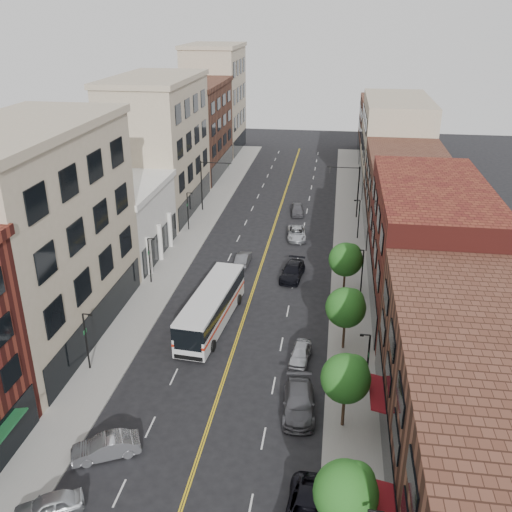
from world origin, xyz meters
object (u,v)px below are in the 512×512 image
at_px(car_lane_a, 293,271).
at_px(car_lane_b, 297,233).
at_px(car_parked_mid, 299,402).
at_px(car_lane_c, 297,209).
at_px(city_bus, 211,306).
at_px(car_angle_a, 49,506).
at_px(car_angle_b, 106,447).
at_px(car_parked_far, 300,354).
at_px(car_lane_behind, 243,259).

xyz_separation_m(car_lane_a, car_lane_b, (-0.46, 11.65, -0.07)).
height_order(car_parked_mid, car_lane_a, car_parked_mid).
height_order(car_parked_mid, car_lane_c, car_parked_mid).
xyz_separation_m(city_bus, car_angle_a, (-4.66, -22.60, -1.28)).
bearing_deg(car_lane_b, car_angle_b, -108.52).
bearing_deg(car_parked_mid, car_lane_a, 92.15).
bearing_deg(car_parked_far, car_lane_b, 100.05).
xyz_separation_m(car_angle_b, car_lane_c, (8.64, 49.59, 0.01)).
bearing_deg(car_lane_c, city_bus, -106.20).
xyz_separation_m(car_parked_mid, car_lane_a, (-2.35, 22.31, -0.04)).
height_order(city_bus, car_lane_behind, city_bus).
xyz_separation_m(car_parked_mid, car_lane_b, (-2.81, 33.96, -0.11)).
distance_m(car_lane_a, car_lane_b, 11.66).
bearing_deg(car_lane_b, car_parked_far, -90.39).
relative_size(car_parked_far, car_lane_b, 0.78).
distance_m(car_parked_far, car_lane_b, 27.52).
bearing_deg(car_lane_c, car_angle_b, -106.44).
bearing_deg(car_angle_b, car_lane_behind, 146.91).
relative_size(car_angle_b, car_lane_a, 0.83).
bearing_deg(car_angle_b, car_lane_a, 135.07).
height_order(car_parked_far, car_lane_c, car_lane_c).
distance_m(car_lane_behind, car_lane_a, 6.57).
bearing_deg(car_lane_c, car_lane_behind, -111.39).
height_order(car_parked_far, car_lane_a, car_lane_a).
relative_size(car_parked_far, car_lane_behind, 0.99).
distance_m(car_parked_mid, car_lane_b, 34.08).
xyz_separation_m(car_lane_behind, car_lane_b, (5.43, 8.77, 0.04)).
height_order(car_angle_b, car_lane_c, car_lane_c).
bearing_deg(car_angle_a, car_parked_far, 115.32).
xyz_separation_m(city_bus, car_lane_a, (6.54, 10.98, -1.18)).
relative_size(car_parked_far, car_lane_a, 0.74).
relative_size(car_lane_a, car_lane_b, 1.05).
distance_m(car_parked_far, car_lane_behind, 20.25).
relative_size(city_bus, car_angle_a, 3.36).
bearing_deg(car_angle_b, car_parked_mid, 91.38).
relative_size(car_angle_b, car_parked_mid, 0.79).
xyz_separation_m(car_angle_a, car_angle_b, (1.45, 4.97, 0.06)).
xyz_separation_m(car_parked_far, car_lane_c, (-3.11, 36.74, 0.06)).
relative_size(car_angle_a, car_parked_mid, 0.70).
bearing_deg(car_lane_c, car_parked_mid, -92.00).
bearing_deg(car_lane_behind, car_angle_a, 83.11).
bearing_deg(car_angle_a, car_angle_b, 135.57).
bearing_deg(car_parked_far, car_lane_c, 99.74).
height_order(city_bus, car_parked_mid, city_bus).
xyz_separation_m(city_bus, car_parked_far, (8.54, -4.78, -1.27)).
distance_m(car_parked_mid, car_lane_behind, 26.51).
bearing_deg(city_bus, car_parked_far, -24.12).
xyz_separation_m(car_parked_far, car_lane_b, (-2.47, 27.41, 0.03)).
bearing_deg(car_angle_b, car_lane_b, 140.89).
relative_size(city_bus, car_lane_behind, 3.31).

